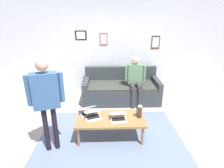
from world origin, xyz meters
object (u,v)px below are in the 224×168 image
object	(u,v)px
couch	(121,90)
person_seated	(135,78)
laptop_right	(93,116)
french_press	(140,112)
laptop_center	(88,111)
laptop_left	(119,118)
person_standing	(46,95)
coffee_table	(110,120)

from	to	relation	value
couch	person_seated	distance (m)	0.59
laptop_right	french_press	xyz separation A→B (m)	(-0.88, 0.01, 0.08)
laptop_center	person_seated	bearing A→B (deg)	-131.47
laptop_left	person_standing	world-z (taller)	person_standing
couch	laptop_right	size ratio (longest dim) A/B	5.44
couch	french_press	size ratio (longest dim) A/B	7.61
french_press	person_seated	xyz separation A→B (m)	(-0.13, -1.44, 0.19)
laptop_left	person_seated	world-z (taller)	person_seated
french_press	person_standing	size ratio (longest dim) A/B	0.16
couch	laptop_right	xyz separation A→B (m)	(0.67, 1.65, 0.16)
laptop_left	person_seated	distance (m)	1.62
coffee_table	laptop_right	distance (m)	0.34
person_standing	laptop_center	bearing A→B (deg)	-140.36
laptop_right	french_press	distance (m)	0.88
laptop_center	coffee_table	bearing A→B (deg)	157.02
couch	laptop_center	xyz separation A→B (m)	(0.78, 1.49, 0.16)
laptop_left	person_standing	xyz separation A→B (m)	(1.18, 0.24, 0.58)
laptop_left	french_press	bearing A→B (deg)	-169.99
laptop_right	person_standing	distance (m)	0.97
coffee_table	laptop_center	distance (m)	0.48
laptop_left	laptop_center	xyz separation A→B (m)	(0.59, -0.24, 0.00)
coffee_table	french_press	xyz separation A→B (m)	(-0.55, -0.01, 0.16)
laptop_center	couch	bearing A→B (deg)	-117.67
couch	person_standing	xyz separation A→B (m)	(1.37, 1.98, 0.74)
couch	coffee_table	xyz separation A→B (m)	(0.35, 1.68, 0.08)
laptop_center	laptop_right	xyz separation A→B (m)	(-0.11, 0.16, -0.00)
laptop_left	person_seated	xyz separation A→B (m)	(-0.53, -1.51, 0.26)
coffee_table	french_press	bearing A→B (deg)	-178.84
coffee_table	laptop_right	bearing A→B (deg)	-4.51
person_seated	person_standing	bearing A→B (deg)	45.76
person_standing	person_seated	distance (m)	2.47
coffee_table	person_seated	world-z (taller)	person_seated
coffee_table	person_seated	bearing A→B (deg)	-115.18
couch	coffee_table	distance (m)	1.71
laptop_left	person_seated	bearing A→B (deg)	-109.34
french_press	coffee_table	bearing A→B (deg)	1.16
laptop_right	person_seated	distance (m)	1.76
laptop_right	french_press	bearing A→B (deg)	179.06
laptop_left	laptop_center	distance (m)	0.64
person_standing	couch	bearing A→B (deg)	-124.72
laptop_left	laptop_right	world-z (taller)	laptop_right
laptop_center	person_seated	distance (m)	1.71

